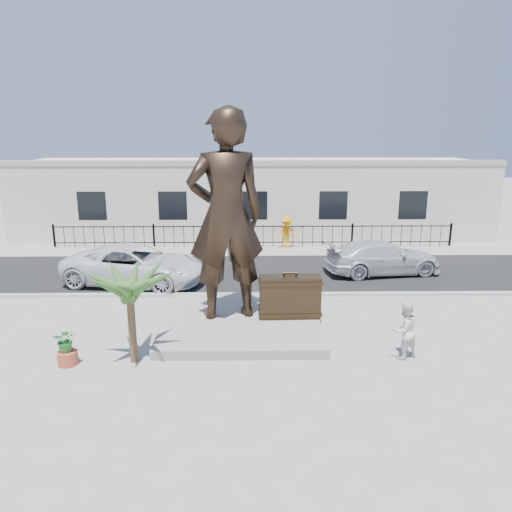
{
  "coord_description": "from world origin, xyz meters",
  "views": [
    {
      "loc": [
        -0.23,
        -14.22,
        6.57
      ],
      "look_at": [
        0.0,
        2.0,
        2.3
      ],
      "focal_mm": 35.0,
      "sensor_mm": 36.0,
      "label": 1
    }
  ],
  "objects": [
    {
      "name": "plinth",
      "position": [
        -0.5,
        1.5,
        0.15
      ],
      "size": [
        5.2,
        5.2,
        0.3
      ],
      "primitive_type": "cube",
      "color": "gray",
      "rests_on": "ground"
    },
    {
      "name": "palm_tree",
      "position": [
        -3.54,
        -1.09,
        0.0
      ],
      "size": [
        1.8,
        1.8,
        3.2
      ],
      "primitive_type": null,
      "color": "#2E571F",
      "rests_on": "ground"
    },
    {
      "name": "suitcase",
      "position": [
        1.13,
        1.53,
        1.01
      ],
      "size": [
        2.04,
        0.7,
        1.42
      ],
      "primitive_type": "cube",
      "rotation": [
        0.0,
        0.0,
        0.03
      ],
      "color": "#302214",
      "rests_on": "plinth"
    },
    {
      "name": "tourist",
      "position": [
        4.23,
        -0.95,
        0.85
      ],
      "size": [
        1.03,
        0.94,
        1.71
      ],
      "primitive_type": "imported",
      "rotation": [
        0.0,
        0.0,
        3.57
      ],
      "color": "white",
      "rests_on": "ground"
    },
    {
      "name": "ground",
      "position": [
        0.0,
        0.0,
        0.0
      ],
      "size": [
        100.0,
        100.0,
        0.0
      ],
      "primitive_type": "plane",
      "color": "#9E9991",
      "rests_on": "ground"
    },
    {
      "name": "curb",
      "position": [
        0.0,
        4.5,
        0.06
      ],
      "size": [
        40.0,
        0.25,
        0.12
      ],
      "primitive_type": "cube",
      "color": "#A5A399",
      "rests_on": "ground"
    },
    {
      "name": "planter",
      "position": [
        -5.37,
        -1.26,
        0.2
      ],
      "size": [
        0.56,
        0.56,
        0.4
      ],
      "primitive_type": "cylinder",
      "color": "#AE462E",
      "rests_on": "ground"
    },
    {
      "name": "fence",
      "position": [
        0.0,
        12.8,
        0.6
      ],
      "size": [
        22.0,
        0.1,
        1.2
      ],
      "primitive_type": "cube",
      "color": "black",
      "rests_on": "ground"
    },
    {
      "name": "shrub",
      "position": [
        -5.37,
        -1.26,
        0.75
      ],
      "size": [
        0.67,
        0.6,
        0.69
      ],
      "primitive_type": "imported",
      "rotation": [
        0.0,
        0.0,
        0.1
      ],
      "color": "#247128",
      "rests_on": "planter"
    },
    {
      "name": "street",
      "position": [
        0.0,
        8.0,
        0.01
      ],
      "size": [
        40.0,
        7.0,
        0.01
      ],
      "primitive_type": "cube",
      "color": "black",
      "rests_on": "ground"
    },
    {
      "name": "far_sidewalk",
      "position": [
        0.0,
        12.0,
        0.01
      ],
      "size": [
        40.0,
        2.5,
        0.02
      ],
      "primitive_type": "cube",
      "color": "#9E9991",
      "rests_on": "ground"
    },
    {
      "name": "worker",
      "position": [
        1.82,
        12.33,
        0.91
      ],
      "size": [
        1.31,
        1.04,
        1.78
      ],
      "primitive_type": "imported",
      "rotation": [
        0.0,
        0.0,
        0.39
      ],
      "color": "orange",
      "rests_on": "far_sidewalk"
    },
    {
      "name": "statue",
      "position": [
        -0.98,
        1.7,
        3.72
      ],
      "size": [
        2.8,
        2.15,
        6.85
      ],
      "primitive_type": "imported",
      "rotation": [
        0.0,
        0.0,
        3.36
      ],
      "color": "black",
      "rests_on": "plinth"
    },
    {
      "name": "car_silver",
      "position": [
        5.83,
        7.54,
        0.77
      ],
      "size": [
        5.47,
        2.9,
        1.51
      ],
      "primitive_type": "imported",
      "rotation": [
        0.0,
        0.0,
        1.73
      ],
      "color": "silver",
      "rests_on": "street"
    },
    {
      "name": "car_white",
      "position": [
        -5.08,
        6.16,
        0.84
      ],
      "size": [
        6.37,
        3.87,
        1.65
      ],
      "primitive_type": "imported",
      "rotation": [
        0.0,
        0.0,
        1.37
      ],
      "color": "silver",
      "rests_on": "street"
    },
    {
      "name": "building",
      "position": [
        0.0,
        17.0,
        2.2
      ],
      "size": [
        28.0,
        7.0,
        4.4
      ],
      "primitive_type": "cube",
      "color": "silver",
      "rests_on": "ground"
    }
  ]
}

